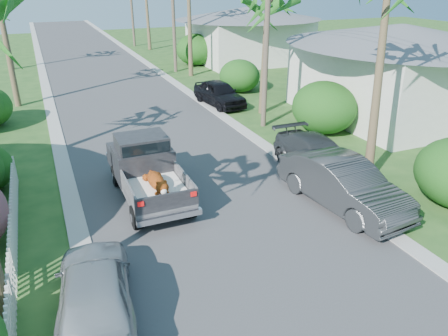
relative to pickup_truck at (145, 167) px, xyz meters
name	(u,v)px	position (x,y,z in m)	size (l,w,h in m)	color
ground	(315,331)	(1.74, -7.93, -1.01)	(120.00, 120.00, 0.00)	#22491B
road	(112,86)	(1.74, 17.07, -1.00)	(8.00, 100.00, 0.02)	#38383A
curb_left	(47,91)	(-2.56, 17.07, -0.98)	(0.60, 100.00, 0.06)	#A5A39E
curb_right	(171,80)	(6.04, 17.07, -0.98)	(0.60, 100.00, 0.06)	#A5A39E
pickup_truck	(145,167)	(0.00, 0.00, 0.00)	(1.98, 5.12, 2.06)	black
parked_car_rn	(343,184)	(5.72, -3.53, -0.20)	(1.72, 4.93, 1.63)	#2A2D2F
parked_car_rm	(318,157)	(6.51, -0.93, -0.33)	(1.90, 4.68, 1.36)	#2D2F32
parked_car_rf	(219,93)	(6.74, 9.51, -0.29)	(1.69, 4.20, 1.43)	black
parked_car_ln	(95,291)	(-2.52, -5.60, -0.31)	(1.65, 4.10, 1.40)	#A4A7AB
palm_r_b	(267,0)	(8.34, 7.07, 4.94)	(4.40, 4.40, 7.20)	brown
shrub_r_b	(324,107)	(9.54, 3.07, 0.24)	(3.00, 3.30, 2.50)	#144614
shrub_r_c	(240,76)	(9.24, 12.07, 0.04)	(2.60, 2.86, 2.10)	#144614
shrub_r_d	(195,50)	(9.74, 22.07, 0.29)	(3.20, 3.52, 2.60)	#144614
picket_fence	(13,242)	(-4.26, -2.43, -0.51)	(0.10, 11.00, 1.00)	white
house_right_near	(396,74)	(14.74, 4.07, 1.21)	(8.00, 9.00, 4.80)	silver
house_right_far	(248,37)	(14.74, 22.07, 1.11)	(9.00, 8.00, 4.60)	silver
utility_pole_b	(267,33)	(7.34, 5.07, 3.59)	(1.60, 0.26, 9.00)	brown
utility_pole_c	(173,11)	(7.34, 20.07, 3.59)	(1.60, 0.26, 9.00)	brown
utility_pole_d	(131,1)	(7.34, 35.07, 3.59)	(1.60, 0.26, 9.00)	brown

